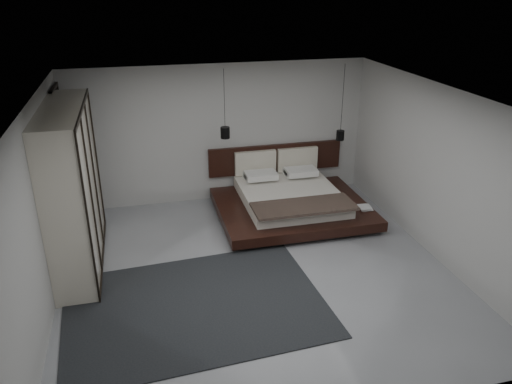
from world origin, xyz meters
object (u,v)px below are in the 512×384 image
object	(u,v)px
wardrobe	(73,189)
bed	(290,200)
lattice_screen	(65,159)
pendant_right	(340,135)
pendant_left	(225,132)
rug	(196,306)

from	to	relation	value
wardrobe	bed	bearing A→B (deg)	13.08
bed	wardrobe	distance (m)	4.07
lattice_screen	pendant_right	distance (m)	5.28
pendant_left	wardrobe	bearing A→B (deg)	-153.17
rug	pendant_right	bearing A→B (deg)	42.01
lattice_screen	pendant_left	distance (m)	2.94
wardrobe	pendant_left	bearing A→B (deg)	26.83
pendant_right	rug	xyz separation A→B (m)	(-3.39, -3.06, -1.39)
pendant_left	rug	xyz separation A→B (m)	(-1.04, -3.06, -1.60)
lattice_screen	wardrobe	world-z (taller)	lattice_screen
lattice_screen	wardrobe	xyz separation A→B (m)	(0.25, -1.44, -0.01)
rug	bed	bearing A→B (deg)	49.51
pendant_right	rug	size ratio (longest dim) A/B	0.42
wardrobe	pendant_right	bearing A→B (deg)	15.07
bed	pendant_left	world-z (taller)	pendant_left
lattice_screen	bed	bearing A→B (deg)	-7.58
pendant_right	lattice_screen	bearing A→B (deg)	179.05
lattice_screen	bed	size ratio (longest dim) A/B	0.91
lattice_screen	wardrobe	bearing A→B (deg)	-80.09
pendant_left	pendant_right	distance (m)	2.36
bed	pendant_right	xyz separation A→B (m)	(1.17, 0.46, 1.10)
lattice_screen	rug	world-z (taller)	lattice_screen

